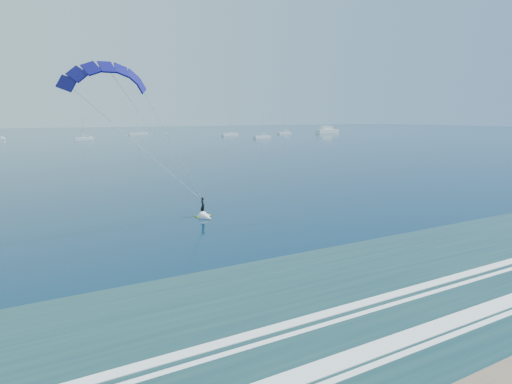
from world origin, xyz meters
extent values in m
cube|color=#1E423F|center=(0.00, 8.00, 0.01)|extent=(600.00, 22.00, 0.03)
cube|color=white|center=(0.00, 9.50, 0.04)|extent=(600.00, 0.70, 0.07)
cube|color=#A5F11C|center=(-5.82, 34.74, 0.04)|extent=(1.56, 0.50, 0.09)
imported|color=black|center=(-5.82, 34.74, 1.05)|extent=(0.63, 0.80, 1.92)
cone|color=white|center=(-5.97, 33.44, 0.08)|extent=(1.31, 1.74, 1.10)
cube|color=white|center=(159.95, 213.57, 1.14)|extent=(15.58, 4.16, 2.29)
cube|color=white|center=(158.95, 213.57, 3.32)|extent=(7.27, 3.32, 2.08)
cylinder|color=silver|center=(158.95, 213.57, 5.36)|extent=(0.16, 0.16, 2.00)
cube|color=white|center=(13.07, 200.42, 0.60)|extent=(7.37, 2.40, 1.20)
cylinder|color=silver|center=(13.07, 200.42, 5.80)|extent=(0.18, 0.18, 9.21)
cylinder|color=silver|center=(14.27, 200.42, 2.00)|extent=(2.60, 0.12, 0.12)
cube|color=white|center=(50.60, 245.76, 0.60)|extent=(10.32, 2.40, 1.20)
cylinder|color=silver|center=(50.60, 245.76, 7.51)|extent=(0.18, 0.18, 12.61)
cylinder|color=silver|center=(51.80, 245.76, 2.00)|extent=(2.60, 0.12, 0.12)
cube|color=white|center=(88.88, 208.38, 0.60)|extent=(8.81, 2.40, 1.20)
cylinder|color=silver|center=(88.88, 208.38, 6.61)|extent=(0.18, 0.18, 10.81)
cylinder|color=silver|center=(90.08, 208.38, 2.00)|extent=(2.60, 0.12, 0.12)
cube|color=white|center=(89.26, 176.32, 0.60)|extent=(8.46, 2.40, 1.20)
cylinder|color=silver|center=(89.26, 176.32, 6.35)|extent=(0.18, 0.18, 10.30)
cylinder|color=silver|center=(90.46, 176.32, 2.00)|extent=(2.60, 0.12, 0.12)
cube|color=white|center=(127.77, 213.71, 0.60)|extent=(8.52, 2.40, 1.20)
cylinder|color=silver|center=(127.77, 213.71, 6.11)|extent=(0.18, 0.18, 9.82)
cylinder|color=silver|center=(128.97, 213.71, 2.00)|extent=(2.60, 0.12, 0.12)
camera|label=1|loc=(-25.01, -7.91, 10.27)|focal=32.00mm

